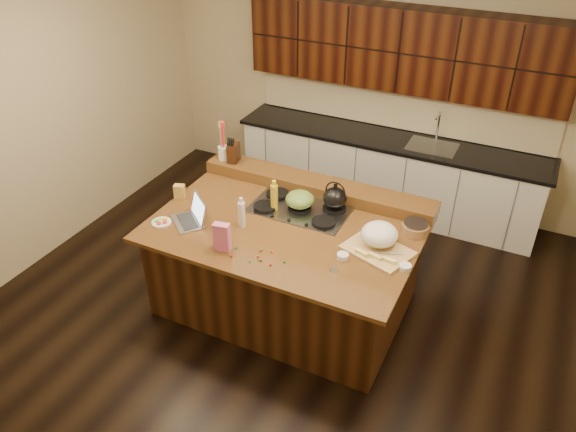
% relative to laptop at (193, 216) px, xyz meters
% --- Properties ---
extents(room, '(5.52, 5.02, 2.72)m').
position_rel_laptop_xyz_m(room, '(0.80, 0.30, 0.37)').
color(room, black).
rests_on(room, ground).
extents(island, '(2.40, 1.60, 0.92)m').
position_rel_laptop_xyz_m(island, '(0.80, 0.30, -0.52)').
color(island, black).
rests_on(island, ground).
extents(back_ledge, '(2.40, 0.30, 0.12)m').
position_rel_laptop_xyz_m(back_ledge, '(0.80, 1.00, -0.00)').
color(back_ledge, black).
rests_on(back_ledge, island).
extents(cooktop, '(0.92, 0.52, 0.05)m').
position_rel_laptop_xyz_m(cooktop, '(0.80, 0.60, -0.05)').
color(cooktop, gray).
rests_on(cooktop, island).
extents(back_counter, '(3.70, 0.66, 2.40)m').
position_rel_laptop_xyz_m(back_counter, '(1.10, 2.53, 0.00)').
color(back_counter, silver).
rests_on(back_counter, ground).
extents(kettle, '(0.23, 0.23, 0.20)m').
position_rel_laptop_xyz_m(kettle, '(1.10, 0.73, 0.08)').
color(kettle, black).
rests_on(kettle, cooktop).
extents(green_bowl, '(0.34, 0.34, 0.15)m').
position_rel_laptop_xyz_m(green_bowl, '(0.80, 0.60, 0.06)').
color(green_bowl, olive).
rests_on(green_bowl, cooktop).
extents(laptop, '(0.43, 0.42, 0.23)m').
position_rel_laptop_xyz_m(laptop, '(0.00, 0.00, 0.00)').
color(laptop, '#B7B7BC').
rests_on(laptop, island).
extents(oil_bottle, '(0.09, 0.09, 0.27)m').
position_rel_laptop_xyz_m(oil_bottle, '(0.58, 0.50, 0.07)').
color(oil_bottle, gold).
rests_on(oil_bottle, island).
extents(vinegar_bottle, '(0.08, 0.08, 0.25)m').
position_rel_laptop_xyz_m(vinegar_bottle, '(0.44, 0.13, 0.06)').
color(vinegar_bottle, silver).
rests_on(vinegar_bottle, island).
extents(wooden_tray, '(0.64, 0.55, 0.22)m').
position_rel_laptop_xyz_m(wooden_tray, '(1.65, 0.36, 0.04)').
color(wooden_tray, tan).
rests_on(wooden_tray, island).
extents(ramekin_a, '(0.12, 0.12, 0.04)m').
position_rel_laptop_xyz_m(ramekin_a, '(1.95, 0.17, -0.04)').
color(ramekin_a, white).
rests_on(ramekin_a, island).
extents(ramekin_b, '(0.13, 0.13, 0.04)m').
position_rel_laptop_xyz_m(ramekin_b, '(1.44, 0.08, -0.04)').
color(ramekin_b, white).
rests_on(ramekin_b, island).
extents(ramekin_c, '(0.10, 0.10, 0.04)m').
position_rel_laptop_xyz_m(ramekin_c, '(1.69, 0.53, -0.04)').
color(ramekin_c, white).
rests_on(ramekin_c, island).
extents(strainer_bowl, '(0.28, 0.28, 0.09)m').
position_rel_laptop_xyz_m(strainer_bowl, '(1.88, 0.71, -0.02)').
color(strainer_bowl, '#996B3F').
rests_on(strainer_bowl, island).
extents(kitchen_timer, '(0.10, 0.10, 0.07)m').
position_rel_laptop_xyz_m(kitchen_timer, '(1.43, -0.10, -0.03)').
color(kitchen_timer, silver).
rests_on(kitchen_timer, island).
extents(pink_bag, '(0.15, 0.10, 0.26)m').
position_rel_laptop_xyz_m(pink_bag, '(0.47, -0.25, 0.07)').
color(pink_bag, '#D66490').
rests_on(pink_bag, island).
extents(candy_plate, '(0.20, 0.20, 0.01)m').
position_rel_laptop_xyz_m(candy_plate, '(-0.25, -0.15, -0.06)').
color(candy_plate, white).
rests_on(candy_plate, island).
extents(package_box, '(0.12, 0.10, 0.14)m').
position_rel_laptop_xyz_m(package_box, '(-0.35, 0.30, 0.01)').
color(package_box, gold).
rests_on(package_box, island).
extents(utensil_crock, '(0.15, 0.15, 0.14)m').
position_rel_laptop_xyz_m(utensil_crock, '(-0.27, 1.00, 0.13)').
color(utensil_crock, white).
rests_on(utensil_crock, back_ledge).
extents(knife_block, '(0.13, 0.18, 0.20)m').
position_rel_laptop_xyz_m(knife_block, '(-0.15, 1.00, 0.16)').
color(knife_block, black).
rests_on(knife_block, back_ledge).
extents(gumdrop_0, '(0.02, 0.02, 0.02)m').
position_rel_laptop_xyz_m(gumdrop_0, '(0.79, -0.22, -0.05)').
color(gumdrop_0, red).
rests_on(gumdrop_0, island).
extents(gumdrop_1, '(0.02, 0.02, 0.02)m').
position_rel_laptop_xyz_m(gumdrop_1, '(1.03, -0.18, -0.05)').
color(gumdrop_1, '#198C26').
rests_on(gumdrop_1, island).
extents(gumdrop_2, '(0.02, 0.02, 0.02)m').
position_rel_laptop_xyz_m(gumdrop_2, '(0.94, -0.27, -0.05)').
color(gumdrop_2, red).
rests_on(gumdrop_2, island).
extents(gumdrop_3, '(0.02, 0.02, 0.02)m').
position_rel_laptop_xyz_m(gumdrop_3, '(0.79, -0.21, -0.05)').
color(gumdrop_3, '#198C26').
rests_on(gumdrop_3, island).
extents(gumdrop_4, '(0.02, 0.02, 0.02)m').
position_rel_laptop_xyz_m(gumdrop_4, '(0.87, -0.11, -0.05)').
color(gumdrop_4, red).
rests_on(gumdrop_4, island).
extents(gumdrop_5, '(0.02, 0.02, 0.02)m').
position_rel_laptop_xyz_m(gumdrop_5, '(0.77, -0.30, -0.05)').
color(gumdrop_5, '#198C26').
rests_on(gumdrop_5, island).
extents(gumdrop_6, '(0.02, 0.02, 0.02)m').
position_rel_laptop_xyz_m(gumdrop_6, '(0.59, -0.31, -0.05)').
color(gumdrop_6, red).
rests_on(gumdrop_6, island).
extents(gumdrop_7, '(0.02, 0.02, 0.02)m').
position_rel_laptop_xyz_m(gumdrop_7, '(0.57, -0.19, -0.05)').
color(gumdrop_7, '#198C26').
rests_on(gumdrop_7, island).
extents(gumdrop_8, '(0.02, 0.02, 0.02)m').
position_rel_laptop_xyz_m(gumdrop_8, '(0.78, -0.13, -0.05)').
color(gumdrop_8, red).
rests_on(gumdrop_8, island).
extents(gumdrop_9, '(0.02, 0.02, 0.02)m').
position_rel_laptop_xyz_m(gumdrop_9, '(0.77, -0.11, -0.05)').
color(gumdrop_9, '#198C26').
rests_on(gumdrop_9, island).
extents(gumdrop_10, '(0.02, 0.02, 0.02)m').
position_rel_laptop_xyz_m(gumdrop_10, '(0.84, -0.25, -0.05)').
color(gumdrop_10, red).
rests_on(gumdrop_10, island).
extents(gumdrop_11, '(0.02, 0.02, 0.02)m').
position_rel_laptop_xyz_m(gumdrop_11, '(0.82, -0.25, -0.05)').
color(gumdrop_11, '#198C26').
rests_on(gumdrop_11, island).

